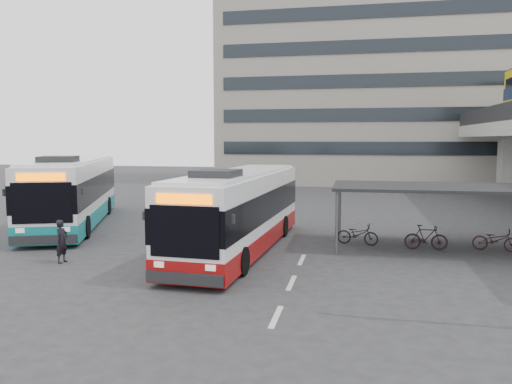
# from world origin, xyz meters

# --- Properties ---
(ground) EXTENTS (120.00, 120.00, 0.00)m
(ground) POSITION_xyz_m (0.00, 0.00, 0.00)
(ground) COLOR #28282B
(ground) RESTS_ON ground
(bike_shelter) EXTENTS (10.00, 4.00, 2.54)m
(bike_shelter) POSITION_xyz_m (8.45, 3.00, 1.64)
(bike_shelter) COLOR #595B60
(bike_shelter) RESTS_ON ground
(office_block) EXTENTS (30.00, 15.00, 25.00)m
(office_block) POSITION_xyz_m (6.00, 36.00, 12.50)
(office_block) COLOR gray
(office_block) RESTS_ON ground
(road_markings) EXTENTS (0.15, 7.60, 0.01)m
(road_markings) POSITION_xyz_m (2.50, -3.00, 0.01)
(road_markings) COLOR beige
(road_markings) RESTS_ON ground
(bus_main) EXTENTS (3.08, 11.48, 3.36)m
(bus_main) POSITION_xyz_m (-0.10, 1.19, 1.56)
(bus_main) COLOR white
(bus_main) RESTS_ON ground
(bus_teal) EXTENTS (6.78, 12.43, 3.63)m
(bus_teal) POSITION_xyz_m (-9.86, 5.34, 1.69)
(bus_teal) COLOR white
(bus_teal) RESTS_ON ground
(pedestrian) EXTENTS (0.41, 0.59, 1.55)m
(pedestrian) POSITION_xyz_m (-5.83, -2.08, 0.77)
(pedestrian) COLOR black
(pedestrian) RESTS_ON ground
(sign_totem_mid) EXTENTS (0.49, 0.17, 2.26)m
(sign_totem_mid) POSITION_xyz_m (-11.99, 4.28, 1.17)
(sign_totem_mid) COLOR #A50A17
(sign_totem_mid) RESTS_ON ground
(sign_totem_north) EXTENTS (0.49, 0.30, 2.31)m
(sign_totem_north) POSITION_xyz_m (-13.51, 8.51, 1.20)
(sign_totem_north) COLOR #A50A17
(sign_totem_north) RESTS_ON ground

